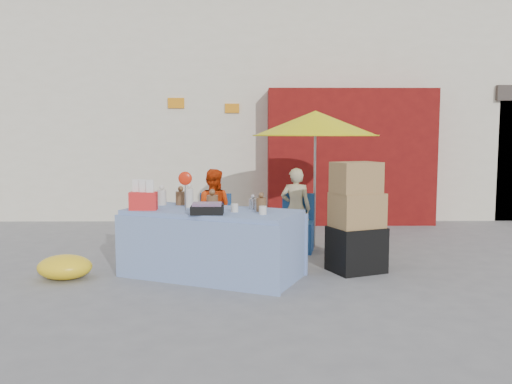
{
  "coord_description": "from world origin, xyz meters",
  "views": [
    {
      "loc": [
        0.26,
        -6.27,
        1.72
      ],
      "look_at": [
        0.33,
        0.6,
        1.0
      ],
      "focal_mm": 38.0,
      "sensor_mm": 36.0,
      "label": 1
    }
  ],
  "objects_px": {
    "market_table": "(212,242)",
    "umbrella": "(315,124)",
    "chair_right": "(296,234)",
    "vendor_beige": "(296,209)",
    "box_stack": "(357,222)",
    "vendor_orange": "(213,210)",
    "chair_left": "(212,234)"
  },
  "relations": [
    {
      "from": "market_table",
      "to": "vendor_orange",
      "type": "xyz_separation_m",
      "value": [
        -0.09,
        1.54,
        0.19
      ]
    },
    {
      "from": "market_table",
      "to": "box_stack",
      "type": "xyz_separation_m",
      "value": [
        1.81,
        0.2,
        0.22
      ]
    },
    {
      "from": "market_table",
      "to": "umbrella",
      "type": "xyz_separation_m",
      "value": [
        1.46,
        1.69,
        1.47
      ]
    },
    {
      "from": "vendor_beige",
      "to": "umbrella",
      "type": "relative_size",
      "value": 0.59
    },
    {
      "from": "vendor_orange",
      "to": "box_stack",
      "type": "xyz_separation_m",
      "value": [
        1.9,
        -1.34,
        0.03
      ]
    },
    {
      "from": "chair_left",
      "to": "box_stack",
      "type": "height_order",
      "value": "box_stack"
    },
    {
      "from": "umbrella",
      "to": "market_table",
      "type": "bearing_deg",
      "value": -130.7
    },
    {
      "from": "umbrella",
      "to": "chair_left",
      "type": "bearing_deg",
      "value": -169.58
    },
    {
      "from": "chair_right",
      "to": "vendor_beige",
      "type": "bearing_deg",
      "value": 102.3
    },
    {
      "from": "chair_left",
      "to": "umbrella",
      "type": "xyz_separation_m",
      "value": [
        1.55,
        0.28,
        1.64
      ]
    },
    {
      "from": "chair_right",
      "to": "box_stack",
      "type": "height_order",
      "value": "box_stack"
    },
    {
      "from": "vendor_beige",
      "to": "box_stack",
      "type": "height_order",
      "value": "box_stack"
    },
    {
      "from": "chair_left",
      "to": "chair_right",
      "type": "height_order",
      "value": "same"
    },
    {
      "from": "box_stack",
      "to": "chair_left",
      "type": "bearing_deg",
      "value": 147.57
    },
    {
      "from": "vendor_beige",
      "to": "umbrella",
      "type": "bearing_deg",
      "value": -142.42
    },
    {
      "from": "market_table",
      "to": "umbrella",
      "type": "bearing_deg",
      "value": 72.77
    },
    {
      "from": "vendor_beige",
      "to": "box_stack",
      "type": "distance_m",
      "value": 1.49
    },
    {
      "from": "vendor_beige",
      "to": "vendor_orange",
      "type": "bearing_deg",
      "value": 11.02
    },
    {
      "from": "chair_right",
      "to": "vendor_orange",
      "type": "distance_m",
      "value": 1.31
    },
    {
      "from": "vendor_orange",
      "to": "box_stack",
      "type": "distance_m",
      "value": 2.33
    },
    {
      "from": "market_table",
      "to": "vendor_beige",
      "type": "distance_m",
      "value": 1.94
    },
    {
      "from": "chair_right",
      "to": "umbrella",
      "type": "distance_m",
      "value": 1.69
    },
    {
      "from": "chair_right",
      "to": "umbrella",
      "type": "height_order",
      "value": "umbrella"
    },
    {
      "from": "market_table",
      "to": "umbrella",
      "type": "distance_m",
      "value": 2.67
    },
    {
      "from": "chair_left",
      "to": "umbrella",
      "type": "relative_size",
      "value": 0.41
    },
    {
      "from": "market_table",
      "to": "vendor_beige",
      "type": "bearing_deg",
      "value": 76.63
    },
    {
      "from": "market_table",
      "to": "box_stack",
      "type": "height_order",
      "value": "box_stack"
    },
    {
      "from": "market_table",
      "to": "umbrella",
      "type": "relative_size",
      "value": 1.12
    },
    {
      "from": "chair_right",
      "to": "vendor_orange",
      "type": "bearing_deg",
      "value": -175.11
    },
    {
      "from": "chair_right",
      "to": "umbrella",
      "type": "xyz_separation_m",
      "value": [
        0.3,
        0.28,
        1.64
      ]
    },
    {
      "from": "vendor_orange",
      "to": "umbrella",
      "type": "xyz_separation_m",
      "value": [
        1.55,
        0.15,
        1.28
      ]
    },
    {
      "from": "vendor_beige",
      "to": "market_table",
      "type": "bearing_deg",
      "value": 64.17
    }
  ]
}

